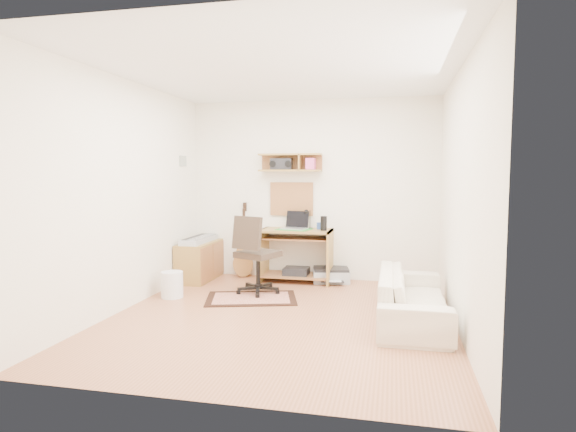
% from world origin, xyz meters
% --- Properties ---
extents(floor, '(3.60, 4.00, 0.01)m').
position_xyz_m(floor, '(0.00, 0.00, -0.01)').
color(floor, '#B7734C').
rests_on(floor, ground).
extents(ceiling, '(3.60, 4.00, 0.01)m').
position_xyz_m(ceiling, '(0.00, 0.00, 2.60)').
color(ceiling, white).
rests_on(ceiling, ground).
extents(back_wall, '(3.60, 0.01, 2.60)m').
position_xyz_m(back_wall, '(0.00, 2.00, 1.30)').
color(back_wall, white).
rests_on(back_wall, ground).
extents(left_wall, '(0.01, 4.00, 2.60)m').
position_xyz_m(left_wall, '(-1.80, 0.00, 1.30)').
color(left_wall, white).
rests_on(left_wall, ground).
extents(right_wall, '(0.01, 4.00, 2.60)m').
position_xyz_m(right_wall, '(1.80, 0.00, 1.30)').
color(right_wall, white).
rests_on(right_wall, ground).
extents(wall_shelf, '(0.90, 0.25, 0.26)m').
position_xyz_m(wall_shelf, '(-0.30, 1.88, 1.70)').
color(wall_shelf, '#A57D3A').
rests_on(wall_shelf, back_wall).
extents(cork_board, '(0.64, 0.03, 0.49)m').
position_xyz_m(cork_board, '(-0.30, 1.98, 1.17)').
color(cork_board, '#A37D51').
rests_on(cork_board, back_wall).
extents(wall_photo, '(0.02, 0.20, 0.15)m').
position_xyz_m(wall_photo, '(-1.79, 1.50, 1.72)').
color(wall_photo, '#4C8CBF').
rests_on(wall_photo, left_wall).
extents(desk, '(1.00, 0.55, 0.75)m').
position_xyz_m(desk, '(-0.18, 1.73, 0.38)').
color(desk, '#A57D3A').
rests_on(desk, floor).
extents(laptop, '(0.41, 0.41, 0.26)m').
position_xyz_m(laptop, '(-0.20, 1.71, 0.88)').
color(laptop, silver).
rests_on(laptop, desk).
extents(speaker, '(0.09, 0.09, 0.20)m').
position_xyz_m(speaker, '(0.22, 1.68, 0.85)').
color(speaker, black).
rests_on(speaker, desk).
extents(desk_lamp, '(0.09, 0.09, 0.28)m').
position_xyz_m(desk_lamp, '(-0.00, 1.87, 0.89)').
color(desk_lamp, black).
rests_on(desk_lamp, desk).
extents(pencil_cup, '(0.07, 0.07, 0.10)m').
position_xyz_m(pencil_cup, '(0.13, 1.83, 0.80)').
color(pencil_cup, '#325098').
rests_on(pencil_cup, desk).
extents(boombox, '(0.31, 0.14, 0.16)m').
position_xyz_m(boombox, '(-0.43, 1.87, 1.68)').
color(boombox, black).
rests_on(boombox, wall_shelf).
extents(rug, '(1.25, 1.00, 0.01)m').
position_xyz_m(rug, '(-0.53, 0.66, 0.01)').
color(rug, '#D7B390').
rests_on(rug, floor).
extents(task_chair, '(0.68, 0.68, 1.02)m').
position_xyz_m(task_chair, '(-0.52, 0.94, 0.51)').
color(task_chair, '#32271D').
rests_on(task_chair, floor).
extents(cabinet, '(0.40, 0.90, 0.55)m').
position_xyz_m(cabinet, '(-1.58, 1.55, 0.28)').
color(cabinet, '#A57D3A').
rests_on(cabinet, floor).
extents(music_keyboard, '(0.26, 0.85, 0.07)m').
position_xyz_m(music_keyboard, '(-1.58, 1.55, 0.59)').
color(music_keyboard, '#B2B5BA').
rests_on(music_keyboard, cabinet).
extents(guitar, '(0.35, 0.28, 1.12)m').
position_xyz_m(guitar, '(-1.02, 1.86, 0.56)').
color(guitar, '#9F6831').
rests_on(guitar, floor).
extents(waste_basket, '(0.32, 0.32, 0.32)m').
position_xyz_m(waste_basket, '(-1.51, 0.51, 0.16)').
color(waste_basket, white).
rests_on(waste_basket, floor).
extents(printer, '(0.58, 0.49, 0.19)m').
position_xyz_m(printer, '(0.31, 1.81, 0.09)').
color(printer, '#A5A8AA').
rests_on(printer, floor).
extents(sofa, '(0.51, 1.76, 0.69)m').
position_xyz_m(sofa, '(1.38, 0.17, 0.34)').
color(sofa, beige).
rests_on(sofa, floor).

